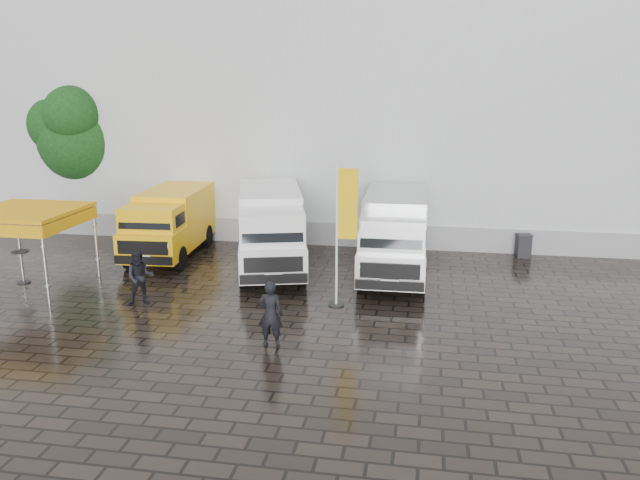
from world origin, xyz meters
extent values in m
plane|color=black|center=(0.00, 0.00, 0.00)|extent=(120.00, 120.00, 0.00)
cube|color=silver|center=(2.00, 16.00, 6.00)|extent=(44.00, 16.00, 12.00)
cube|color=gray|center=(2.00, 7.95, 0.50)|extent=(44.00, 0.15, 1.00)
cylinder|color=silver|center=(-11.85, 2.15, 1.29)|extent=(0.10, 0.10, 2.58)
cylinder|color=silver|center=(-8.79, 2.15, 1.29)|extent=(0.10, 0.10, 2.58)
cylinder|color=silver|center=(-8.79, -0.90, 1.29)|extent=(0.10, 0.10, 2.58)
cube|color=#E69E0C|center=(-10.32, 0.62, 2.68)|extent=(3.26, 3.26, 0.12)
cylinder|color=black|center=(0.09, 0.68, 0.02)|extent=(0.50, 0.50, 0.04)
cylinder|color=white|center=(0.09, 0.68, 2.26)|extent=(0.07, 0.07, 4.52)
cube|color=yellow|center=(0.42, 0.68, 3.25)|extent=(0.60, 0.03, 2.17)
cylinder|color=black|center=(-13.03, 8.93, 1.76)|extent=(0.49, 0.49, 3.51)
sphere|color=black|center=(-13.03, 8.93, 4.21)|extent=(3.86, 3.86, 3.86)
sphere|color=black|center=(-13.63, 9.83, 5.79)|extent=(2.28, 2.28, 2.28)
cylinder|color=black|center=(-11.02, 1.03, 0.57)|extent=(0.60, 0.60, 1.14)
cube|color=black|center=(6.66, 7.48, 0.47)|extent=(0.63, 0.63, 0.94)
imported|color=black|center=(-1.16, -2.71, 0.91)|extent=(0.66, 0.44, 1.82)
imported|color=black|center=(-5.99, -0.27, 0.88)|extent=(1.05, 0.94, 1.77)
camera|label=1|loc=(2.76, -17.65, 6.85)|focal=35.00mm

